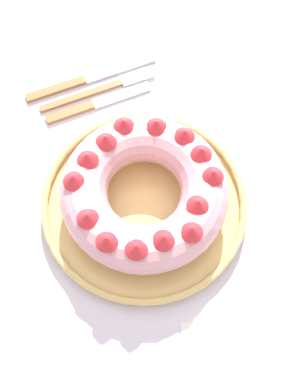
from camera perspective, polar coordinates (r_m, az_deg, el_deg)
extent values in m
plane|color=#4C4742|center=(1.59, -0.05, -10.55)|extent=(8.00, 8.00, 0.00)
cube|color=silver|center=(0.91, -0.09, -0.60)|extent=(1.51, 1.12, 0.03)
cylinder|color=tan|center=(0.88, 0.00, -1.46)|extent=(0.33, 0.33, 0.01)
torus|color=tan|center=(0.87, 0.00, -1.13)|extent=(0.34, 0.34, 0.01)
torus|color=#E09EAD|center=(0.83, 0.00, 0.00)|extent=(0.26, 0.26, 0.07)
cone|color=red|center=(0.82, -4.11, 5.63)|extent=(0.05, 0.05, 0.02)
cone|color=red|center=(0.81, -6.07, 3.71)|extent=(0.04, 0.04, 0.02)
cone|color=red|center=(0.80, -7.55, 1.40)|extent=(0.05, 0.05, 0.02)
cone|color=red|center=(0.77, -6.07, -2.63)|extent=(0.04, 0.04, 0.02)
cone|color=red|center=(0.76, -4.02, -5.12)|extent=(0.05, 0.05, 0.02)
cone|color=red|center=(0.75, -0.83, -5.97)|extent=(0.05, 0.05, 0.02)
cone|color=red|center=(0.76, 2.12, -5.00)|extent=(0.05, 0.05, 0.02)
cone|color=red|center=(0.76, 5.15, -4.09)|extent=(0.04, 0.04, 0.02)
cone|color=red|center=(0.78, 5.80, -1.22)|extent=(0.04, 0.04, 0.02)
cone|color=red|center=(0.80, 7.41, 1.92)|extent=(0.04, 0.04, 0.02)
cone|color=red|center=(0.81, 6.16, 4.30)|extent=(0.04, 0.04, 0.02)
cone|color=red|center=(0.83, 4.35, 6.22)|extent=(0.04, 0.04, 0.02)
cone|color=red|center=(0.83, 1.32, 7.25)|extent=(0.04, 0.04, 0.02)
cone|color=red|center=(0.84, -1.97, 7.39)|extent=(0.05, 0.05, 0.02)
cube|color=#936038|center=(0.99, -6.69, 10.14)|extent=(0.01, 0.16, 0.01)
cube|color=silver|center=(1.01, -0.73, 12.15)|extent=(0.02, 0.06, 0.01)
cube|color=#936038|center=(1.01, -9.36, 10.76)|extent=(0.02, 0.11, 0.01)
cube|color=silver|center=(1.02, -2.58, 13.07)|extent=(0.02, 0.14, 0.00)
cube|color=#936038|center=(0.98, -7.88, 8.38)|extent=(0.02, 0.09, 0.01)
cube|color=silver|center=(0.99, -2.43, 10.28)|extent=(0.02, 0.11, 0.00)
cube|color=white|center=(0.83, 8.09, -17.98)|extent=(0.16, 0.13, 0.00)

